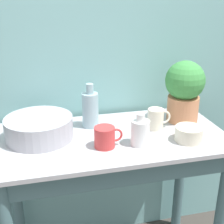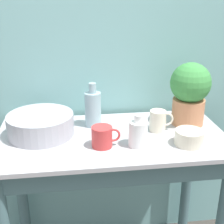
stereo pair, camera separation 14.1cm
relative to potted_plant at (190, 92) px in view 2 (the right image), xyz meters
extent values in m
cube|color=#7AB2B2|center=(-0.40, 0.23, 0.20)|extent=(6.00, 0.05, 2.40)
cylinder|color=slate|center=(-0.88, 0.13, -0.59)|extent=(0.06, 0.06, 0.81)
cylinder|color=slate|center=(0.09, 0.13, -0.59)|extent=(0.06, 0.06, 0.81)
cube|color=slate|center=(-0.40, -0.32, -0.24)|extent=(0.97, 0.02, 0.10)
cube|color=#B2B2B7|center=(-0.40, -0.10, -0.18)|extent=(1.07, 0.55, 0.02)
cylinder|color=tan|center=(0.00, 0.00, -0.10)|extent=(0.16, 0.16, 0.13)
sphere|color=#3D8C42|center=(0.00, 0.00, 0.04)|extent=(0.20, 0.20, 0.20)
cylinder|color=#A8A8B2|center=(-0.73, -0.04, -0.12)|extent=(0.31, 0.31, 0.10)
cylinder|color=#93B2BC|center=(-0.48, 0.04, -0.08)|extent=(0.08, 0.08, 0.17)
cylinder|color=#93B2BC|center=(-0.48, 0.04, 0.03)|extent=(0.04, 0.04, 0.05)
cylinder|color=white|center=(-0.30, -0.21, -0.11)|extent=(0.08, 0.08, 0.11)
cylinder|color=white|center=(-0.30, -0.21, -0.04)|extent=(0.04, 0.04, 0.03)
cylinder|color=#C63838|center=(-0.45, -0.19, -0.12)|extent=(0.09, 0.09, 0.09)
torus|color=#C63838|center=(-0.40, -0.19, -0.12)|extent=(0.06, 0.01, 0.06)
cylinder|color=beige|center=(-0.17, -0.07, -0.12)|extent=(0.08, 0.08, 0.10)
torus|color=beige|center=(-0.13, -0.07, -0.11)|extent=(0.07, 0.01, 0.07)
cylinder|color=beige|center=(-0.07, -0.22, -0.14)|extent=(0.12, 0.12, 0.07)
camera|label=1|loc=(-0.71, -1.37, 0.47)|focal=50.00mm
camera|label=2|loc=(-0.57, -1.40, 0.47)|focal=50.00mm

